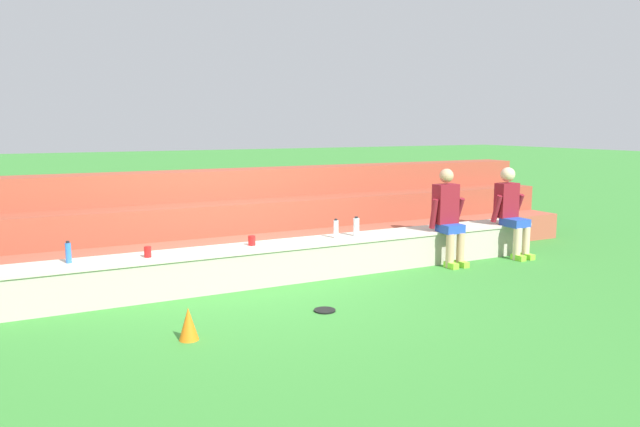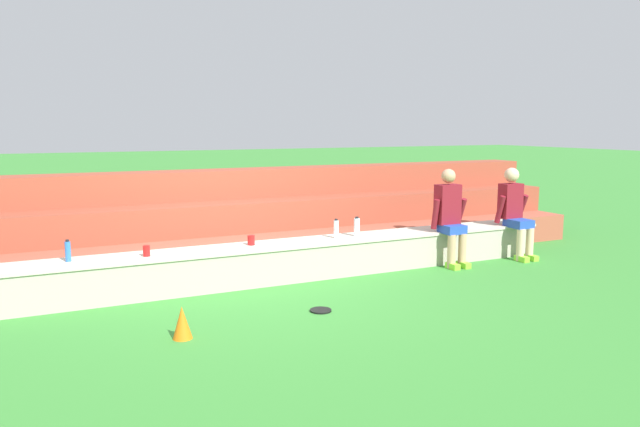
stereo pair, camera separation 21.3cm
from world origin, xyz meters
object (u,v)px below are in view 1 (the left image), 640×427
Objects in this scene: person_left_of_center at (448,215)px; plastic_cup_left_end at (148,252)px; water_bottle_center_gap at (453,217)px; sports_cone at (189,324)px; water_bottle_near_right at (356,227)px; water_bottle_mid_left at (68,253)px; frisbee at (325,310)px; plastic_cup_middle at (252,241)px; person_center at (511,210)px; water_bottle_near_left at (336,229)px.

person_left_of_center reaches higher than plastic_cup_left_end.
water_bottle_center_gap is 4.74m from sports_cone.
water_bottle_center_gap is (1.70, 0.05, 0.00)m from water_bottle_near_right.
person_left_of_center is 0.49m from water_bottle_center_gap.
sports_cone is at bearing -162.09° from person_left_of_center.
water_bottle_mid_left is 1.06× the size of frisbee.
frisbee is at bearing -79.36° from plastic_cup_middle.
water_bottle_near_right is at bearing 173.95° from person_center.
person_left_of_center is at bearing 23.81° from frisbee.
water_bottle_near_left is (-1.66, 0.27, -0.12)m from person_left_of_center.
water_bottle_near_left is at bearing 1.14° from plastic_cup_left_end.
plastic_cup_left_end is (-2.46, -0.05, -0.06)m from water_bottle_near_left.
sports_cone is (0.05, -1.54, -0.39)m from plastic_cup_left_end.
water_bottle_near_left is at bearing -0.95° from water_bottle_mid_left.
frisbee is (-1.21, -1.40, -0.60)m from water_bottle_near_right.
plastic_cup_left_end is (-5.32, 0.22, -0.17)m from person_center.
person_center is at bearing -4.46° from plastic_cup_middle.
water_bottle_mid_left is at bearing 179.93° from water_bottle_center_gap.
frisbee is at bearing -130.86° from water_bottle_near_right.
plastic_cup_left_end is (-4.12, 0.22, -0.18)m from person_left_of_center.
person_center is 2.55m from water_bottle_near_right.
sports_cone is (-4.07, -1.32, -0.56)m from person_left_of_center.
person_left_of_center is 5.24× the size of water_bottle_near_left.
person_center reaches higher than sports_cone.
plastic_cup_middle is 1.57m from frisbee.
water_bottle_near_left is 2.10× the size of plastic_cup_middle.
water_bottle_mid_left is at bearing 179.80° from plastic_cup_middle.
water_bottle_near_left is 1.77m from frisbee.
person_left_of_center is 1.20m from person_center.
water_bottle_near_right reaches higher than plastic_cup_left_end.
plastic_cup_middle is at bearing 100.64° from frisbee.
frisbee is at bearing -163.18° from person_center.
water_bottle_near_right is 2.78m from plastic_cup_left_end.
person_left_of_center reaches higher than water_bottle_center_gap.
sports_cone is (-1.52, -0.19, 0.15)m from frisbee.
frisbee is at bearing -31.34° from water_bottle_mid_left.
plastic_cup_left_end is at bearing 177.65° from person_center.
person_left_of_center is at bearing -9.35° from water_bottle_near_left.
frisbee is at bearing 7.06° from sports_cone.
plastic_cup_middle is at bearing -179.98° from water_bottle_center_gap.
water_bottle_near_left is 0.96× the size of water_bottle_center_gap.
person_left_of_center is 1.68m from water_bottle_near_left.
water_bottle_mid_left is (-3.60, 0.05, -0.01)m from water_bottle_near_right.
person_center is 4.95× the size of water_bottle_center_gap.
person_left_of_center is at bearing -6.45° from plastic_cup_middle.
frisbee is at bearing -153.56° from water_bottle_center_gap.
plastic_cup_left_end reaches higher than frisbee.
water_bottle_near_right is 1.95m from frisbee.
sports_cone is (-5.27, -1.32, -0.55)m from person_center.
frisbee is at bearing -40.81° from plastic_cup_left_end.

